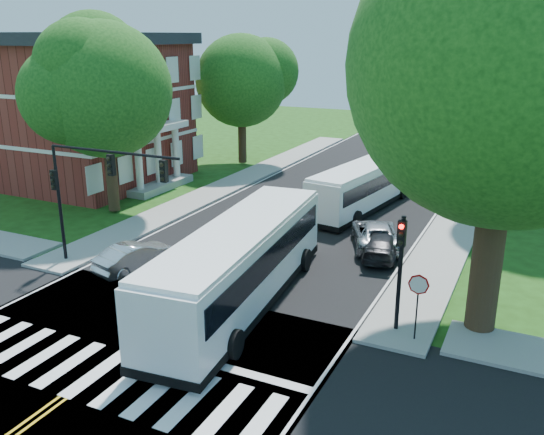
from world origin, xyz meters
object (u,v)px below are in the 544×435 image
Objects in this scene: bus_follow at (364,185)px; suv at (376,234)px; dark_sedan at (382,245)px; bus_lead at (241,263)px; hatchback at (136,257)px; signal_nw at (94,180)px; signal_ne at (400,259)px.

suv is at bearing 120.97° from bus_follow.
dark_sedan is (0.70, -1.34, -0.08)m from suv.
bus_lead reaches higher than hatchback.
hatchback is at bearing 73.92° from bus_follow.
signal_nw is 1.47× the size of suv.
suv is (-3.24, 8.65, -2.28)m from signal_ne.
suv is 1.18× the size of dark_sedan.
signal_nw is 1.62× the size of signal_ne.
hatchback is 0.83× the size of suv.
signal_ne is at bearing 88.80° from suv.
bus_lead is 3.29× the size of hatchback.
signal_nw is 1.72× the size of dark_sedan.
signal_ne is at bearing 100.78° from dark_sedan.
signal_nw reaches higher than bus_follow.
bus_follow is 15.92m from hatchback.
suv is at bearing -114.57° from bus_lead.
dark_sedan is at bearing 32.44° from signal_nw.
hatchback is 12.27m from suv.
signal_ne is 1.06× the size of dark_sedan.
bus_follow is at bearing -100.40° from hatchback.
hatchback is at bearing 23.81° from signal_nw.
bus_lead reaches higher than bus_follow.
signal_ne is 1.09× the size of hatchback.
signal_nw is 14.34m from suv.
signal_nw is 17.41m from bus_follow.
dark_sedan is (3.83, 7.66, -1.19)m from bus_lead.
dark_sedan is at bearing 109.10° from signal_ne.
dark_sedan is (3.33, -7.77, -0.92)m from bus_follow.
dark_sedan is (10.01, 6.66, -0.06)m from hatchback.
dark_sedan is (11.52, 7.32, -3.77)m from signal_nw.
bus_lead reaches higher than suv.
hatchback is (-6.19, 1.00, -1.12)m from bus_lead.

